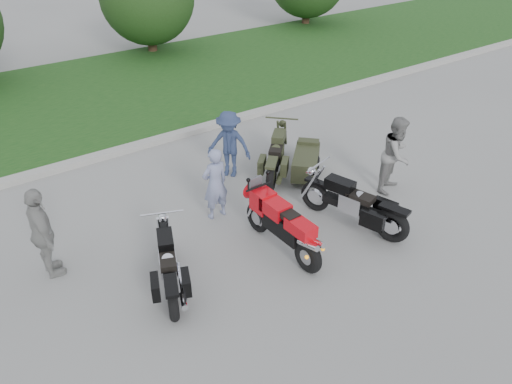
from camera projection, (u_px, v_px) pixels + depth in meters
ground at (276, 274)px, 8.83m from camera, size 80.00×80.00×0.00m
curb at (137, 146)px, 12.95m from camera, size 60.00×0.30×0.15m
grass_strip at (83, 98)px, 15.84m from camera, size 60.00×8.00×0.14m
sportbike_red at (283, 225)px, 9.09m from camera, size 0.37×2.13×1.01m
cruiser_left at (169, 268)px, 8.32m from camera, size 0.94×2.06×0.84m
cruiser_right at (357, 206)px, 9.82m from camera, size 0.89×2.36×0.93m
cruiser_sidecar at (293, 160)px, 11.58m from camera, size 1.96×2.07×0.89m
person_stripe at (215, 184)px, 9.97m from camera, size 0.57×0.38×1.55m
person_grey at (397, 154)px, 10.85m from camera, size 1.02×0.91×1.73m
person_denim at (229, 144)px, 11.42m from camera, size 1.11×1.18×1.60m
person_back at (43, 234)px, 8.41m from camera, size 0.42×1.01×1.73m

